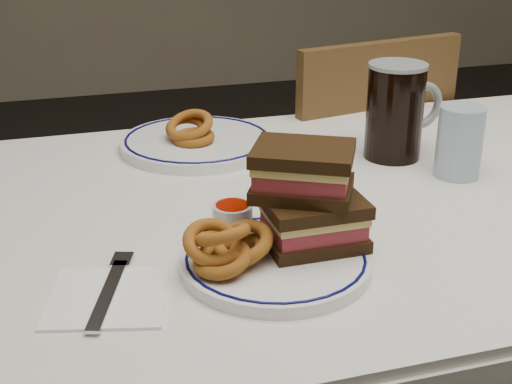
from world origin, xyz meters
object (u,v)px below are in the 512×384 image
object	(u,v)px
beer_mug	(397,110)
chair_far	(344,197)
far_plate	(197,142)
reuben_sandwich	(308,196)
main_plate	(276,261)

from	to	relation	value
beer_mug	chair_far	bearing A→B (deg)	77.24
beer_mug	far_plate	bearing A→B (deg)	156.03
reuben_sandwich	beer_mug	xyz separation A→B (m)	(0.28, 0.30, 0.01)
main_plate	chair_far	bearing A→B (deg)	60.09
chair_far	beer_mug	bearing A→B (deg)	-102.76
chair_far	reuben_sandwich	distance (m)	0.87
main_plate	far_plate	bearing A→B (deg)	89.77
chair_far	far_plate	bearing A→B (deg)	-148.19
main_plate	reuben_sandwich	world-z (taller)	reuben_sandwich
reuben_sandwich	far_plate	bearing A→B (deg)	96.43
far_plate	reuben_sandwich	bearing A→B (deg)	-83.57
chair_far	reuben_sandwich	size ratio (longest dim) A/B	5.62
main_plate	far_plate	xyz separation A→B (m)	(0.00, 0.48, 0.00)
chair_far	beer_mug	world-z (taller)	beer_mug
beer_mug	main_plate	bearing A→B (deg)	-135.23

